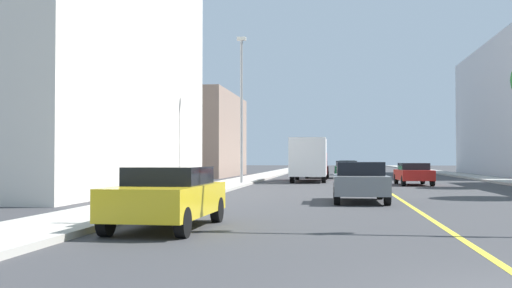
% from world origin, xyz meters
% --- Properties ---
extents(ground, '(192.00, 192.00, 0.00)m').
position_xyz_m(ground, '(0.00, 42.00, 0.00)').
color(ground, '#38383A').
extents(sidewalk_left, '(2.52, 168.00, 0.15)m').
position_xyz_m(sidewalk_left, '(-9.05, 42.00, 0.07)').
color(sidewalk_left, '#B2ADA3').
rests_on(sidewalk_left, ground).
extents(sidewalk_right, '(2.52, 168.00, 0.15)m').
position_xyz_m(sidewalk_right, '(9.05, 42.00, 0.07)').
color(sidewalk_right, '#9E9B93').
rests_on(sidewalk_right, ground).
extents(lane_marking_center, '(0.16, 144.00, 0.01)m').
position_xyz_m(lane_marking_center, '(0.00, 42.00, 0.00)').
color(lane_marking_center, yellow).
rests_on(lane_marking_center, ground).
extents(building_left_near, '(14.68, 22.08, 15.23)m').
position_xyz_m(building_left_near, '(-19.17, 23.05, 7.61)').
color(building_left_near, silver).
rests_on(building_left_near, ground).
extents(building_left_far, '(11.49, 14.70, 7.57)m').
position_xyz_m(building_left_far, '(-17.57, 47.40, 3.79)').
color(building_left_far, gray).
rests_on(building_left_far, ground).
extents(street_lamp, '(0.56, 0.28, 8.95)m').
position_xyz_m(street_lamp, '(-8.29, 29.36, 5.06)').
color(street_lamp, gray).
rests_on(street_lamp, sidewalk_left).
extents(car_yellow, '(1.98, 4.28, 1.43)m').
position_xyz_m(car_yellow, '(-6.42, 6.71, 0.76)').
color(car_yellow, gold).
rests_on(car_yellow, ground).
extents(car_black, '(1.91, 4.20, 1.45)m').
position_xyz_m(car_black, '(-4.13, 43.57, 0.76)').
color(car_black, black).
rests_on(car_black, ground).
extents(car_red, '(2.02, 4.41, 1.36)m').
position_xyz_m(car_red, '(2.16, 31.00, 0.72)').
color(car_red, red).
rests_on(car_red, ground).
extents(car_gray, '(2.00, 4.32, 1.50)m').
position_xyz_m(car_gray, '(-1.65, 15.92, 0.77)').
color(car_gray, slate).
rests_on(car_gray, ground).
extents(car_silver, '(1.82, 3.86, 1.44)m').
position_xyz_m(car_silver, '(-1.51, 53.95, 0.75)').
color(car_silver, '#BCBCC1').
rests_on(car_silver, ground).
extents(car_green, '(1.96, 4.13, 1.44)m').
position_xyz_m(car_green, '(-1.73, 43.28, 0.76)').
color(car_green, '#196638').
rests_on(car_green, ground).
extents(delivery_truck, '(2.44, 8.17, 3.02)m').
position_xyz_m(delivery_truck, '(-4.44, 35.63, 1.62)').
color(delivery_truck, red).
rests_on(delivery_truck, ground).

